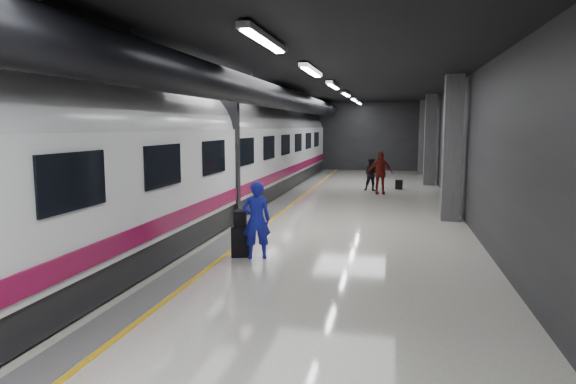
# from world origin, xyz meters

# --- Properties ---
(ground) EXTENTS (40.00, 40.00, 0.00)m
(ground) POSITION_xyz_m (0.00, 0.00, 0.00)
(ground) COLOR silver
(ground) RESTS_ON ground
(platform_hall) EXTENTS (10.02, 40.02, 4.51)m
(platform_hall) POSITION_xyz_m (-0.29, 0.96, 3.54)
(platform_hall) COLOR black
(platform_hall) RESTS_ON ground
(train) EXTENTS (3.05, 38.00, 4.05)m
(train) POSITION_xyz_m (-3.25, -0.00, 2.07)
(train) COLOR black
(train) RESTS_ON ground
(traveler_main) EXTENTS (0.74, 0.62, 1.74)m
(traveler_main) POSITION_xyz_m (-0.18, -3.76, 0.87)
(traveler_main) COLOR #1B28CE
(traveler_main) RESTS_ON ground
(suitcase_main) EXTENTS (0.47, 0.36, 0.68)m
(suitcase_main) POSITION_xyz_m (-0.58, -3.70, 0.34)
(suitcase_main) COLOR black
(suitcase_main) RESTS_ON ground
(shoulder_bag) EXTENTS (0.30, 0.20, 0.37)m
(shoulder_bag) POSITION_xyz_m (-0.58, -3.71, 0.86)
(shoulder_bag) COLOR black
(shoulder_bag) RESTS_ON suitcase_main
(traveler_far_a) EXTENTS (0.79, 0.65, 1.51)m
(traveler_far_a) POSITION_xyz_m (1.84, 8.89, 0.76)
(traveler_far_a) COLOR black
(traveler_far_a) RESTS_ON ground
(traveler_far_b) EXTENTS (1.13, 0.59, 1.85)m
(traveler_far_b) POSITION_xyz_m (2.22, 7.93, 0.92)
(traveler_far_b) COLOR maroon
(traveler_far_b) RESTS_ON ground
(suitcase_far) EXTENTS (0.34, 0.26, 0.44)m
(suitcase_far) POSITION_xyz_m (3.06, 9.76, 0.22)
(suitcase_far) COLOR black
(suitcase_far) RESTS_ON ground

